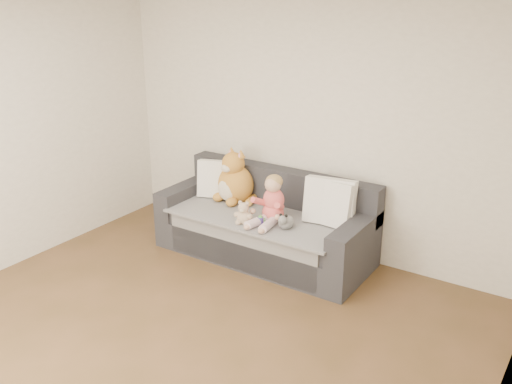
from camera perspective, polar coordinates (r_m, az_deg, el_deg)
room_shell at (r=4.16m, az=-8.11°, el=0.65°), size 5.00×5.00×5.00m
sofa at (r=5.89m, az=1.02°, el=-3.48°), size 2.20×0.94×0.85m
cushion_left at (r=6.19m, az=-3.80°, el=1.32°), size 0.48×0.35×0.42m
cushion_right_back at (r=5.54m, az=7.40°, el=-0.91°), size 0.52×0.30×0.46m
cushion_right_front at (r=5.52m, az=7.39°, el=-1.04°), size 0.49×0.25×0.45m
toddler at (r=5.53m, az=1.56°, el=-1.05°), size 0.34×0.48×0.48m
plush_cat at (r=6.05m, az=-2.15°, el=1.10°), size 0.47×0.41×0.61m
teddy_bear at (r=5.51m, az=-1.26°, el=-2.28°), size 0.19×0.15×0.24m
plush_cow at (r=5.41m, az=2.99°, el=-2.99°), size 0.14×0.22×0.18m
sippy_cup at (r=5.49m, az=0.44°, el=-2.78°), size 0.09×0.08×0.11m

